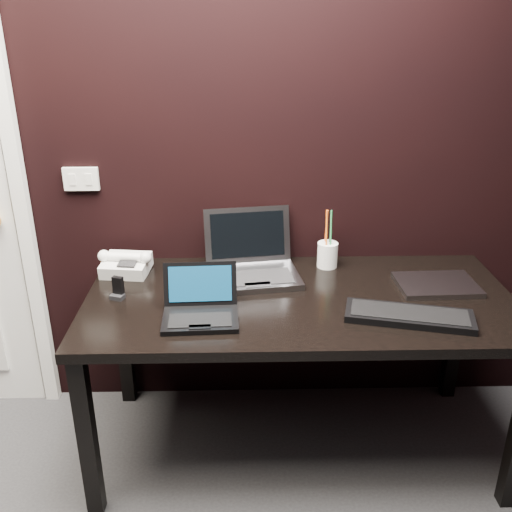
{
  "coord_description": "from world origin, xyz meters",
  "views": [
    {
      "loc": [
        0.08,
        -0.62,
        1.78
      ],
      "look_at": [
        0.12,
        1.35,
        0.94
      ],
      "focal_mm": 40.0,
      "sensor_mm": 36.0,
      "label": 1
    }
  ],
  "objects_px": {
    "netbook": "(200,309)",
    "mobile_phone": "(118,290)",
    "ext_keyboard": "(409,316)",
    "closed_laptop": "(437,285)",
    "desk": "(299,314)",
    "pen_cup": "(327,254)",
    "desk_phone": "(126,264)",
    "silver_laptop": "(252,265)"
  },
  "relations": [
    {
      "from": "closed_laptop",
      "to": "desk",
      "type": "bearing_deg",
      "value": -172.96
    },
    {
      "from": "desk_phone",
      "to": "mobile_phone",
      "type": "xyz_separation_m",
      "value": [
        0.01,
        -0.23,
        -0.01
      ]
    },
    {
      "from": "silver_laptop",
      "to": "mobile_phone",
      "type": "bearing_deg",
      "value": -159.92
    },
    {
      "from": "ext_keyboard",
      "to": "closed_laptop",
      "type": "bearing_deg",
      "value": 54.71
    },
    {
      "from": "mobile_phone",
      "to": "desk",
      "type": "bearing_deg",
      "value": -0.41
    },
    {
      "from": "mobile_phone",
      "to": "pen_cup",
      "type": "height_order",
      "value": "pen_cup"
    },
    {
      "from": "silver_laptop",
      "to": "desk_phone",
      "type": "xyz_separation_m",
      "value": [
        -0.54,
        0.04,
        -0.01
      ]
    },
    {
      "from": "desk",
      "to": "silver_laptop",
      "type": "bearing_deg",
      "value": 133.14
    },
    {
      "from": "ext_keyboard",
      "to": "mobile_phone",
      "type": "bearing_deg",
      "value": 169.87
    },
    {
      "from": "desk",
      "to": "netbook",
      "type": "relative_size",
      "value": 5.96
    },
    {
      "from": "silver_laptop",
      "to": "pen_cup",
      "type": "xyz_separation_m",
      "value": [
        0.33,
        0.09,
        0.01
      ]
    },
    {
      "from": "ext_keyboard",
      "to": "closed_laptop",
      "type": "relative_size",
      "value": 1.48
    },
    {
      "from": "desk",
      "to": "netbook",
      "type": "distance_m",
      "value": 0.43
    },
    {
      "from": "closed_laptop",
      "to": "netbook",
      "type": "bearing_deg",
      "value": -166.4
    },
    {
      "from": "pen_cup",
      "to": "silver_laptop",
      "type": "bearing_deg",
      "value": -164.95
    },
    {
      "from": "ext_keyboard",
      "to": "closed_laptop",
      "type": "distance_m",
      "value": 0.32
    },
    {
      "from": "netbook",
      "to": "ext_keyboard",
      "type": "distance_m",
      "value": 0.77
    },
    {
      "from": "closed_laptop",
      "to": "desk_phone",
      "type": "bearing_deg",
      "value": 172.6
    },
    {
      "from": "silver_laptop",
      "to": "ext_keyboard",
      "type": "xyz_separation_m",
      "value": [
        0.57,
        -0.39,
        -0.04
      ]
    },
    {
      "from": "silver_laptop",
      "to": "pen_cup",
      "type": "relative_size",
      "value": 1.6
    },
    {
      "from": "desk",
      "to": "pen_cup",
      "type": "distance_m",
      "value": 0.35
    },
    {
      "from": "desk",
      "to": "silver_laptop",
      "type": "relative_size",
      "value": 4.03
    },
    {
      "from": "desk",
      "to": "closed_laptop",
      "type": "height_order",
      "value": "closed_laptop"
    },
    {
      "from": "netbook",
      "to": "pen_cup",
      "type": "relative_size",
      "value": 1.08
    },
    {
      "from": "desk_phone",
      "to": "netbook",
      "type": "bearing_deg",
      "value": -49.07
    },
    {
      "from": "desk_phone",
      "to": "mobile_phone",
      "type": "bearing_deg",
      "value": -87.17
    },
    {
      "from": "desk",
      "to": "pen_cup",
      "type": "bearing_deg",
      "value": 63.02
    },
    {
      "from": "netbook",
      "to": "ext_keyboard",
      "type": "height_order",
      "value": "netbook"
    },
    {
      "from": "netbook",
      "to": "pen_cup",
      "type": "bearing_deg",
      "value": 40.25
    },
    {
      "from": "silver_laptop",
      "to": "closed_laptop",
      "type": "distance_m",
      "value": 0.77
    },
    {
      "from": "closed_laptop",
      "to": "pen_cup",
      "type": "distance_m",
      "value": 0.48
    },
    {
      "from": "pen_cup",
      "to": "mobile_phone",
      "type": "bearing_deg",
      "value": -161.83
    },
    {
      "from": "desk",
      "to": "netbook",
      "type": "height_order",
      "value": "netbook"
    },
    {
      "from": "netbook",
      "to": "mobile_phone",
      "type": "distance_m",
      "value": 0.37
    },
    {
      "from": "netbook",
      "to": "mobile_phone",
      "type": "height_order",
      "value": "netbook"
    },
    {
      "from": "netbook",
      "to": "closed_laptop",
      "type": "distance_m",
      "value": 0.98
    },
    {
      "from": "ext_keyboard",
      "to": "netbook",
      "type": "bearing_deg",
      "value": 177.64
    },
    {
      "from": "desk",
      "to": "closed_laptop",
      "type": "relative_size",
      "value": 5.18
    },
    {
      "from": "pen_cup",
      "to": "netbook",
      "type": "bearing_deg",
      "value": -139.75
    },
    {
      "from": "netbook",
      "to": "mobile_phone",
      "type": "relative_size",
      "value": 3.21
    },
    {
      "from": "silver_laptop",
      "to": "closed_laptop",
      "type": "bearing_deg",
      "value": -9.7
    },
    {
      "from": "silver_laptop",
      "to": "ext_keyboard",
      "type": "bearing_deg",
      "value": -34.45
    }
  ]
}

